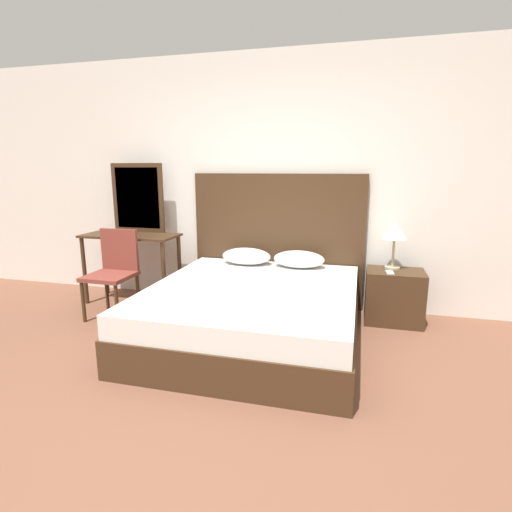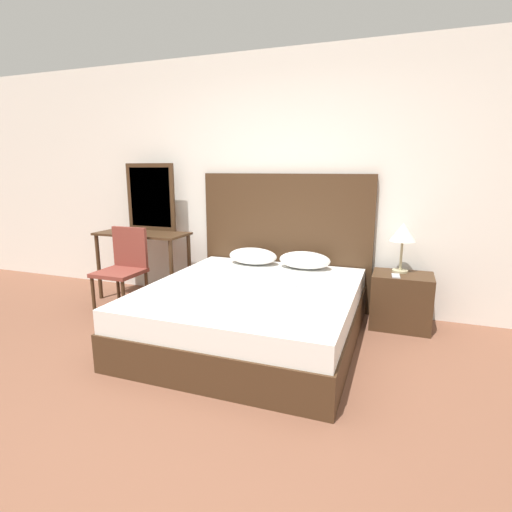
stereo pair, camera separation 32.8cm
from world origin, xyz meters
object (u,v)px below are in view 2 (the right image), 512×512
object	(u,v)px
phone_on_nightstand	(396,276)
vanity_desk	(143,244)
nightstand	(401,301)
chair	(124,264)
bed	(252,313)
phone_on_bed	(295,284)
table_lamp	(403,234)

from	to	relation	value
phone_on_nightstand	vanity_desk	bearing A→B (deg)	179.87
nightstand	chair	world-z (taller)	chair
bed	chair	world-z (taller)	chair
phone_on_bed	table_lamp	xyz separation A→B (m)	(0.87, 0.66, 0.40)
table_lamp	chair	size ratio (longest dim) A/B	0.53
vanity_desk	phone_on_nightstand	bearing A→B (deg)	-0.13
bed	table_lamp	distance (m)	1.61
phone_on_nightstand	chair	distance (m)	2.75
phone_on_bed	table_lamp	bearing A→B (deg)	37.22
table_lamp	chair	world-z (taller)	table_lamp
table_lamp	chair	distance (m)	2.85
bed	chair	size ratio (longest dim) A/B	2.22
table_lamp	phone_on_nightstand	size ratio (longest dim) A/B	3.07
bed	phone_on_nightstand	world-z (taller)	phone_on_nightstand
bed	chair	xyz separation A→B (m)	(-1.55, 0.24, 0.26)
phone_on_nightstand	bed	bearing A→B (deg)	-151.11
table_lamp	bed	bearing A→B (deg)	-145.53
nightstand	chair	xyz separation A→B (m)	(-2.79, -0.51, 0.24)
table_lamp	phone_on_nightstand	xyz separation A→B (m)	(-0.03, -0.18, -0.36)
phone_on_bed	vanity_desk	world-z (taller)	vanity_desk
phone_on_bed	vanity_desk	distance (m)	2.00
vanity_desk	chair	distance (m)	0.44
nightstand	chair	bearing A→B (deg)	-169.73
phone_on_bed	vanity_desk	xyz separation A→B (m)	(-1.94, 0.48, 0.15)
vanity_desk	chair	xyz separation A→B (m)	(0.05, -0.41, -0.14)
vanity_desk	chair	bearing A→B (deg)	-83.38
phone_on_nightstand	vanity_desk	size ratio (longest dim) A/B	0.15
phone_on_nightstand	vanity_desk	distance (m)	2.77
phone_on_bed	table_lamp	size ratio (longest dim) A/B	0.32
nightstand	phone_on_nightstand	xyz separation A→B (m)	(-0.06, -0.10, 0.27)
nightstand	chair	size ratio (longest dim) A/B	0.62
vanity_desk	table_lamp	bearing A→B (deg)	3.58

